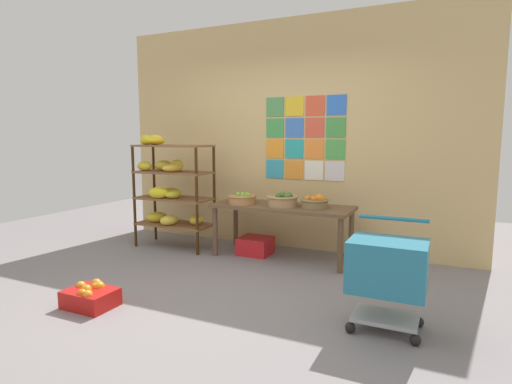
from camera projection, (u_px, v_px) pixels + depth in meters
The scene contains 10 objects.
ground at pixel (213, 295), 3.83m from camera, with size 9.77×9.77×0.00m, color gray.
back_wall_with_art at pixel (288, 136), 5.35m from camera, with size 4.79×0.07×2.92m.
banana_shelf_unit at pixel (169, 185), 5.42m from camera, with size 1.02×0.55×1.47m.
display_table at pixel (282, 211), 4.93m from camera, with size 1.66×0.65×0.64m.
fruit_basket_left at pixel (283, 200), 4.84m from camera, with size 0.37×0.37×0.18m.
fruit_basket_centre at pixel (242, 199), 5.04m from camera, with size 0.35×0.35×0.13m.
fruit_basket_right at pixel (315, 202), 4.75m from camera, with size 0.32×0.32×0.16m.
produce_crate_under_table at pixel (255, 246), 5.15m from camera, with size 0.39×0.35×0.21m, color red.
orange_crate_foreground at pixel (90, 296), 3.55m from camera, with size 0.42×0.31×0.22m.
shopping_cart at pixel (387, 269), 3.07m from camera, with size 0.55×0.46×0.83m.
Camera 1 is at (1.92, -3.15, 1.45)m, focal length 29.12 mm.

